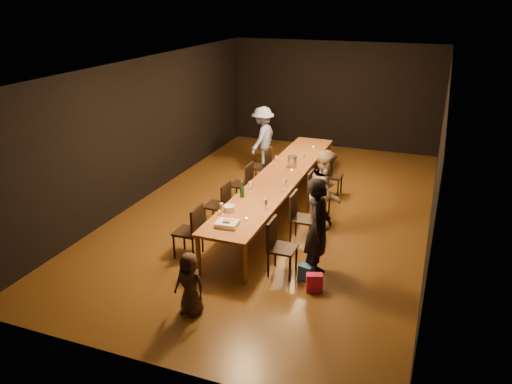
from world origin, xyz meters
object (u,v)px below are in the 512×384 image
(chair_left_3, at_px, (260,167))
(champagne_bottle, at_px, (242,189))
(chair_left_0, at_px, (188,231))
(plate_stack, at_px, (229,209))
(chair_right_1, at_px, (303,218))
(child, at_px, (190,284))
(chair_right_2, at_px, (319,195))
(chair_right_3, at_px, (332,175))
(ice_bucket, at_px, (292,161))
(man_blue, at_px, (263,138))
(birthday_cake, at_px, (227,224))
(chair_right_0, at_px, (283,248))
(chair_left_2, at_px, (241,184))
(table, at_px, (279,178))
(woman_birthday, at_px, (318,229))
(chair_left_1, at_px, (217,205))
(woman_tan, at_px, (326,193))

(chair_left_3, distance_m, champagne_bottle, 2.61)
(chair_left_0, distance_m, plate_stack, 0.80)
(chair_right_1, relative_size, child, 0.99)
(chair_right_2, distance_m, chair_right_3, 1.20)
(ice_bucket, bearing_deg, man_blue, 127.30)
(child, height_order, birthday_cake, child)
(chair_right_0, xyz_separation_m, chair_left_2, (-1.70, 2.40, 0.00))
(table, relative_size, champagne_bottle, 18.35)
(table, distance_m, champagne_bottle, 1.36)
(champagne_bottle, bearing_deg, woman_birthday, -29.95)
(chair_right_3, height_order, chair_left_1, same)
(child, distance_m, champagne_bottle, 2.61)
(woman_tan, height_order, birthday_cake, woman_tan)
(chair_right_0, height_order, ice_bucket, ice_bucket)
(table, height_order, chair_left_2, chair_left_2)
(chair_right_0, xyz_separation_m, chair_right_3, (0.00, 3.60, 0.00))
(chair_right_1, distance_m, woman_tan, 0.64)
(chair_left_1, bearing_deg, table, -35.31)
(plate_stack, bearing_deg, birthday_cake, -70.04)
(woman_birthday, bearing_deg, ice_bucket, 19.22)
(man_blue, bearing_deg, ice_bucket, 42.61)
(woman_tan, relative_size, child, 1.74)
(chair_left_0, height_order, chair_left_3, same)
(ice_bucket, bearing_deg, chair_left_3, 152.07)
(chair_right_2, bearing_deg, birthday_cake, -19.69)
(chair_left_0, distance_m, ice_bucket, 3.27)
(birthday_cake, relative_size, plate_stack, 1.87)
(chair_right_1, relative_size, chair_left_0, 1.00)
(chair_left_1, xyz_separation_m, child, (0.81, -2.67, 0.01))
(chair_right_2, height_order, chair_left_0, same)
(chair_right_2, distance_m, woman_tan, 0.89)
(chair_right_1, relative_size, birthday_cake, 2.49)
(child, relative_size, birthday_cake, 2.52)
(chair_right_1, relative_size, man_blue, 0.58)
(chair_right_2, xyz_separation_m, man_blue, (-2.08, 2.41, 0.33))
(child, bearing_deg, chair_right_0, 64.83)
(chair_right_2, bearing_deg, plate_stack, -28.89)
(chair_left_1, height_order, champagne_bottle, champagne_bottle)
(chair_left_2, bearing_deg, ice_bucket, -51.51)
(chair_left_1, height_order, chair_left_3, same)
(table, distance_m, ice_bucket, 0.74)
(chair_left_0, relative_size, ice_bucket, 4.17)
(table, height_order, chair_right_3, chair_right_3)
(table, relative_size, chair_left_1, 6.45)
(man_blue, bearing_deg, woman_birthday, 34.49)
(chair_right_0, bearing_deg, chair_left_2, -144.69)
(chair_right_1, xyz_separation_m, chair_left_1, (-1.70, 0.00, 0.00))
(man_blue, bearing_deg, chair_left_2, 14.37)
(chair_right_3, distance_m, man_blue, 2.43)
(chair_left_3, height_order, birthday_cake, chair_left_3)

